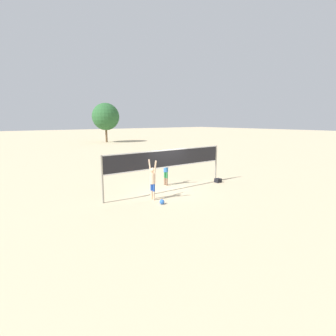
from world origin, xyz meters
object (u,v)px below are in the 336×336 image
at_px(volleyball, 162,202).
at_px(tree_left_cluster, 106,117).
at_px(volleyball_net, 168,161).
at_px(player_blocker, 166,168).
at_px(player_spiker, 153,179).
at_px(gear_bag, 218,180).

relative_size(volleyball, tree_left_cluster, 0.03).
bearing_deg(volleyball_net, volleyball, -133.63).
bearing_deg(player_blocker, player_spiker, -49.33).
distance_m(volleyball_net, tree_left_cluster, 34.70).
bearing_deg(player_blocker, tree_left_cluster, 161.79).
bearing_deg(tree_left_cluster, player_blocker, -108.21).
relative_size(player_spiker, gear_bag, 5.35).
relative_size(gear_bag, tree_left_cluster, 0.05).
height_order(player_blocker, gear_bag, player_blocker).
height_order(volleyball, tree_left_cluster, tree_left_cluster).
height_order(player_spiker, volleyball, player_spiker).
relative_size(volleyball_net, player_spiker, 3.93).
xyz_separation_m(player_spiker, gear_bag, (5.40, 0.54, -0.93)).
distance_m(player_spiker, player_blocker, 3.03).
bearing_deg(player_blocker, volleyball_net, -30.56).
bearing_deg(gear_bag, volleyball_net, 172.76).
distance_m(volleyball_net, volleyball, 3.02).
xyz_separation_m(player_blocker, tree_left_cluster, (10.46, 31.81, 3.45)).
distance_m(player_blocker, volleyball, 3.82).
xyz_separation_m(player_blocker, volleyball, (-2.36, -2.84, -0.96)).
bearing_deg(volleyball, tree_left_cluster, 69.69).
bearing_deg(gear_bag, player_spiker, -174.30).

